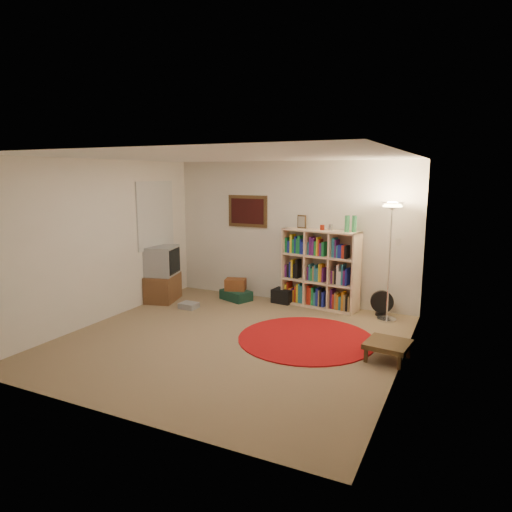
% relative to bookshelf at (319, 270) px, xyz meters
% --- Properties ---
extents(room, '(4.54, 4.54, 2.54)m').
position_rel_bookshelf_xyz_m(room, '(-0.64, -2.06, 0.61)').
color(room, '#886E4F').
rests_on(room, ground).
extents(bookshelf, '(1.39, 0.59, 1.61)m').
position_rel_bookshelf_xyz_m(bookshelf, '(0.00, 0.00, 0.00)').
color(bookshelf, '#FFD4AA').
rests_on(bookshelf, ground).
extents(floor_lamp, '(0.41, 0.41, 1.86)m').
position_rel_bookshelf_xyz_m(floor_lamp, '(1.21, -0.27, 0.90)').
color(floor_lamp, silver).
rests_on(floor_lamp, ground).
extents(floor_fan, '(0.37, 0.24, 0.42)m').
position_rel_bookshelf_xyz_m(floor_fan, '(1.09, -0.07, -0.44)').
color(floor_fan, black).
rests_on(floor_fan, ground).
extents(tv_stand, '(0.63, 0.78, 1.00)m').
position_rel_bookshelf_xyz_m(tv_stand, '(-2.67, -0.86, -0.17)').
color(tv_stand, brown).
rests_on(tv_stand, ground).
extents(dvd_box, '(0.30, 0.25, 0.10)m').
position_rel_bookshelf_xyz_m(dvd_box, '(-1.97, -1.08, -0.60)').
color(dvd_box, '#96969A').
rests_on(dvd_box, ground).
extents(suitcase, '(0.64, 0.53, 0.18)m').
position_rel_bookshelf_xyz_m(suitcase, '(-1.49, -0.25, -0.56)').
color(suitcase, '#133428').
rests_on(suitcase, ground).
extents(wicker_basket, '(0.43, 0.35, 0.21)m').
position_rel_bookshelf_xyz_m(wicker_basket, '(-1.52, -0.23, -0.37)').
color(wicker_basket, brown).
rests_on(wicker_basket, suitcase).
extents(duffel_bag, '(0.38, 0.33, 0.24)m').
position_rel_bookshelf_xyz_m(duffel_bag, '(-0.65, -0.04, -0.53)').
color(duffel_bag, black).
rests_on(duffel_bag, ground).
extents(red_rug, '(1.91, 1.91, 0.02)m').
position_rel_bookshelf_xyz_m(red_rug, '(0.35, -1.62, -0.64)').
color(red_rug, '#9C0B0E').
rests_on(red_rug, ground).
extents(side_table, '(0.57, 0.57, 0.23)m').
position_rel_bookshelf_xyz_m(side_table, '(1.49, -1.87, -0.45)').
color(side_table, '#402B16').
rests_on(side_table, ground).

